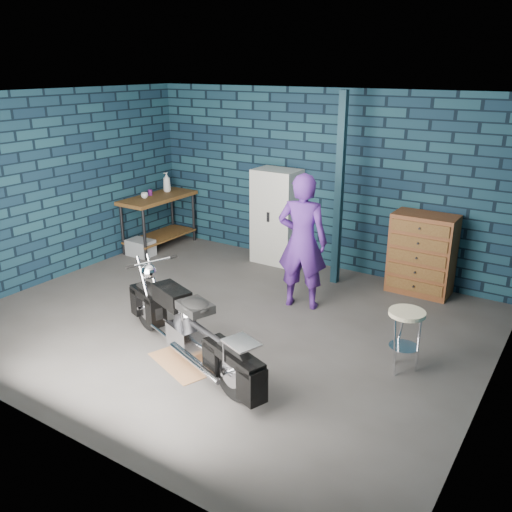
{
  "coord_description": "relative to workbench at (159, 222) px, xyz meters",
  "views": [
    {
      "loc": [
        3.6,
        -4.85,
        3.02
      ],
      "look_at": [
        0.25,
        0.3,
        0.83
      ],
      "focal_mm": 38.0,
      "sensor_mm": 36.0,
      "label": 1
    }
  ],
  "objects": [
    {
      "name": "ground",
      "position": [
        2.68,
        -1.75,
        -0.46
      ],
      "size": [
        6.0,
        6.0,
        0.0
      ],
      "primitive_type": "plane",
      "color": "#474442",
      "rests_on": "ground"
    },
    {
      "name": "room_walls",
      "position": [
        2.68,
        -1.2,
        1.45
      ],
      "size": [
        6.02,
        5.01,
        2.71
      ],
      "color": "#0E1F2F",
      "rests_on": "ground"
    },
    {
      "name": "support_post",
      "position": [
        3.23,
        0.2,
        0.9
      ],
      "size": [
        0.1,
        0.1,
        2.7
      ],
      "primitive_type": "cube",
      "color": "#112B36",
      "rests_on": "ground"
    },
    {
      "name": "workbench",
      "position": [
        0.0,
        0.0,
        0.0
      ],
      "size": [
        0.6,
        1.4,
        0.91
      ],
      "primitive_type": "cube",
      "color": "brown",
      "rests_on": "ground"
    },
    {
      "name": "drip_mat",
      "position": [
        2.89,
        -2.71,
        -0.45
      ],
      "size": [
        0.95,
        0.83,
        0.01
      ],
      "primitive_type": "cube",
      "rotation": [
        0.0,
        0.0,
        -0.35
      ],
      "color": "brown",
      "rests_on": "ground"
    },
    {
      "name": "motorcycle",
      "position": [
        2.89,
        -2.71,
        0.01
      ],
      "size": [
        2.19,
        1.27,
        0.93
      ],
      "primitive_type": null,
      "rotation": [
        0.0,
        0.0,
        -0.35
      ],
      "color": "black",
      "rests_on": "ground"
    },
    {
      "name": "person",
      "position": [
        3.21,
        -0.8,
        0.43
      ],
      "size": [
        0.73,
        0.57,
        1.77
      ],
      "primitive_type": "imported",
      "rotation": [
        0.0,
        0.0,
        3.39
      ],
      "color": "#49207A",
      "rests_on": "ground"
    },
    {
      "name": "storage_bin",
      "position": [
        0.02,
        -0.5,
        -0.32
      ],
      "size": [
        0.43,
        0.31,
        0.27
      ],
      "primitive_type": "cube",
      "color": "gray",
      "rests_on": "ground"
    },
    {
      "name": "locker",
      "position": [
        2.05,
        0.48,
        0.29
      ],
      "size": [
        0.7,
        0.5,
        1.49
      ],
      "primitive_type": "cube",
      "color": "beige",
      "rests_on": "ground"
    },
    {
      "name": "tool_chest",
      "position": [
        4.38,
        0.48,
        0.1
      ],
      "size": [
        0.84,
        0.47,
        1.12
      ],
      "primitive_type": "cube",
      "color": "brown",
      "rests_on": "ground"
    },
    {
      "name": "shop_stool",
      "position": [
        4.86,
        -1.64,
        -0.12
      ],
      "size": [
        0.42,
        0.42,
        0.67
      ],
      "primitive_type": null,
      "rotation": [
        0.0,
        0.0,
        0.14
      ],
      "color": "beige",
      "rests_on": "ground"
    },
    {
      "name": "cup_a",
      "position": [
        -0.07,
        -0.24,
        0.5
      ],
      "size": [
        0.12,
        0.12,
        0.09
      ],
      "primitive_type": "imported",
      "rotation": [
        0.0,
        0.0,
        0.06
      ],
      "color": "beige",
      "rests_on": "workbench"
    },
    {
      "name": "mug_purple",
      "position": [
        -0.13,
        -0.04,
        0.5
      ],
      "size": [
        0.09,
        0.09,
        0.1
      ],
      "primitive_type": "cylinder",
      "rotation": [
        0.0,
        0.0,
        -0.35
      ],
      "color": "#621A6A",
      "rests_on": "workbench"
    },
    {
      "name": "bottle",
      "position": [
        -0.09,
        0.35,
        0.62
      ],
      "size": [
        0.14,
        0.14,
        0.34
      ],
      "primitive_type": "imported",
      "rotation": [
        0.0,
        0.0,
        -0.11
      ],
      "color": "gray",
      "rests_on": "workbench"
    }
  ]
}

